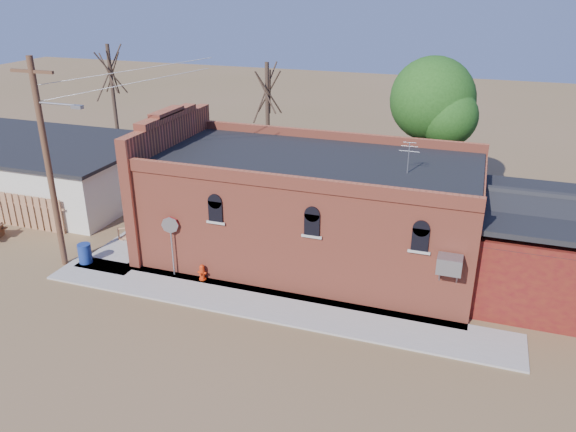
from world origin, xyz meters
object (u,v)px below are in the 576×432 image
(brick_bar, at_px, (305,208))
(trash_barrel, at_px, (85,253))
(utility_pole, at_px, (49,161))
(fire_hydrant, at_px, (202,272))
(stop_sign, at_px, (171,231))

(brick_bar, relative_size, trash_barrel, 18.52)
(brick_bar, relative_size, utility_pole, 1.82)
(brick_bar, distance_m, fire_hydrant, 5.33)
(brick_bar, xyz_separation_m, fire_hydrant, (-3.33, -3.70, -1.92))
(utility_pole, xyz_separation_m, stop_sign, (5.12, 0.60, -2.64))
(utility_pole, relative_size, stop_sign, 3.37)
(brick_bar, bearing_deg, trash_barrel, -155.93)
(trash_barrel, bearing_deg, brick_bar, 24.07)
(brick_bar, height_order, stop_sign, brick_bar)
(brick_bar, xyz_separation_m, trash_barrel, (-8.94, -3.99, -1.82))
(trash_barrel, bearing_deg, utility_pole, -160.45)
(utility_pole, bearing_deg, brick_bar, 23.69)
(stop_sign, xyz_separation_m, trash_barrel, (-4.28, -0.30, -1.61))
(brick_bar, bearing_deg, fire_hydrant, -131.98)
(fire_hydrant, relative_size, stop_sign, 0.26)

